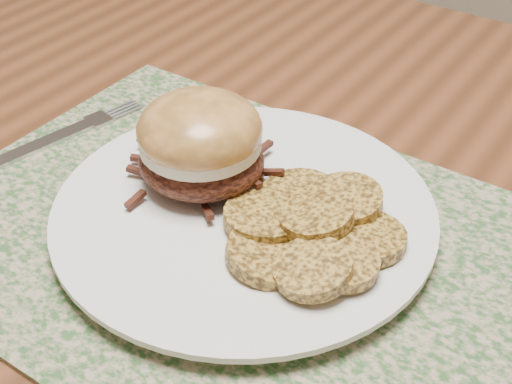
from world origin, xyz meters
TOP-DOWN VIEW (x-y plane):
  - placemat at (-0.16, -0.03)m, footprint 0.45×0.33m
  - dinner_plate at (-0.16, -0.01)m, footprint 0.26×0.26m
  - pork_sandwich at (-0.21, -0.00)m, footprint 0.11×0.10m
  - roasted_potatoes at (-0.11, -0.01)m, footprint 0.13×0.15m
  - fork at (-0.36, -0.01)m, footprint 0.05×0.17m

SIDE VIEW (x-z plane):
  - placemat at x=-0.16m, z-range 0.75..0.75m
  - fork at x=-0.36m, z-range 0.75..0.76m
  - dinner_plate at x=-0.16m, z-range 0.75..0.77m
  - roasted_potatoes at x=-0.11m, z-range 0.76..0.79m
  - pork_sandwich at x=-0.21m, z-range 0.77..0.84m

